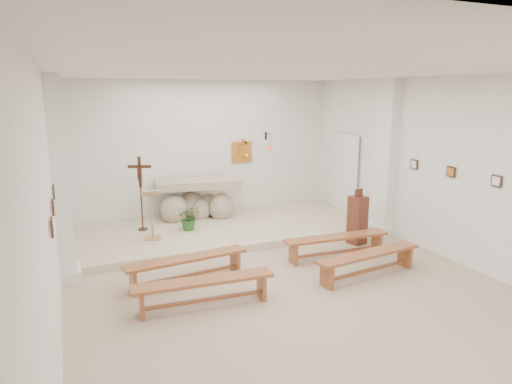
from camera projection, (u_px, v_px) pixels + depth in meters
name	position (u px, v px, depth m)	size (l,w,h in m)	color
ground	(292.00, 290.00, 7.52)	(7.00, 10.00, 0.00)	tan
wall_left	(51.00, 208.00, 5.82)	(0.02, 10.00, 3.50)	white
wall_right	(460.00, 172.00, 8.47)	(0.02, 10.00, 3.50)	white
wall_back	(203.00, 150.00, 11.63)	(7.00, 0.02, 3.50)	white
ceiling	(296.00, 72.00, 6.77)	(7.00, 10.00, 0.02)	silver
sanctuary_platform	(223.00, 229.00, 10.65)	(6.98, 3.00, 0.15)	beige
pilaster_left	(60.00, 180.00, 7.66)	(0.26, 0.55, 3.50)	white
pilaster_right	(386.00, 158.00, 10.23)	(0.26, 0.55, 3.50)	white
gold_wall_relief	(242.00, 152.00, 12.03)	(0.55, 0.04, 0.55)	gold
sanctuary_lamp	(270.00, 146.00, 12.03)	(0.11, 0.36, 0.44)	black
station_frame_left_front	(52.00, 227.00, 5.11)	(0.03, 0.20, 0.20)	#382318
station_frame_left_mid	(53.00, 207.00, 6.01)	(0.03, 0.20, 0.20)	#382318
station_frame_left_rear	(54.00, 192.00, 6.91)	(0.03, 0.20, 0.20)	#382318
station_frame_right_front	(497.00, 181.00, 7.75)	(0.03, 0.20, 0.20)	#382318
station_frame_right_mid	(451.00, 172.00, 8.65)	(0.03, 0.20, 0.20)	#382318
station_frame_right_rear	(414.00, 164.00, 9.55)	(0.03, 0.20, 0.20)	#382318
radiator_left	(64.00, 251.00, 8.59)	(0.10, 0.85, 0.52)	silver
radiator_right	(366.00, 214.00, 11.20)	(0.10, 0.85, 0.52)	silver
altar	(197.00, 202.00, 11.23)	(2.13, 1.11, 1.05)	#C1AD93
lectern	(152.00, 214.00, 9.57)	(0.43, 0.38, 1.08)	tan
crucifix_stand	(141.00, 188.00, 10.11)	(0.49, 0.22, 1.67)	#371D11
potted_plant	(189.00, 218.00, 10.27)	(0.50, 0.44, 0.56)	#265923
donation_pedestal	(357.00, 220.00, 9.74)	(0.40, 0.40, 1.21)	#522617
bench_left_front	(187.00, 263.00, 7.78)	(2.17, 0.59, 0.45)	brown
bench_right_front	(337.00, 241.00, 8.93)	(2.16, 0.46, 0.45)	brown
bench_left_second	(204.00, 286.00, 6.87)	(2.16, 0.47, 0.45)	brown
bench_right_second	(368.00, 259.00, 8.01)	(2.17, 0.62, 0.45)	brown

